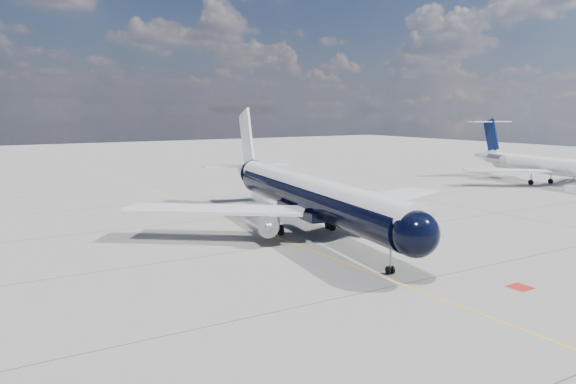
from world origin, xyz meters
The scene contains 5 objects.
ground centered at (0.00, 30.00, 0.00)m, with size 320.00×320.00×0.00m, color gray.
taxiway_centerline centered at (0.00, 25.00, 0.00)m, with size 0.16×160.00×0.01m, color yellow.
red_marking centered at (6.80, -10.00, 0.00)m, with size 1.60×1.60×0.01m, color maroon.
main_airliner centered at (3.83, 13.59, 4.03)m, with size 36.43×44.79×12.99m.
regional_jet centered at (59.38, 25.05, 3.52)m, with size 28.17×32.79×11.17m.
Camera 1 is at (-27.96, -34.34, 12.66)m, focal length 35.00 mm.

